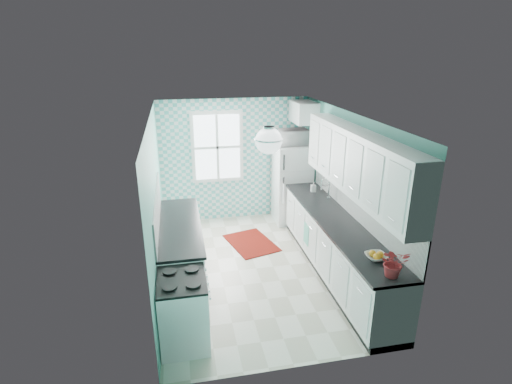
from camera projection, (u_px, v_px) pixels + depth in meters
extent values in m
cube|color=silver|center=(256.00, 269.00, 6.57)|extent=(3.00, 4.40, 0.02)
cube|color=white|center=(256.00, 116.00, 5.71)|extent=(3.00, 4.40, 0.02)
cube|color=#53A899|center=(235.00, 160.00, 8.18)|extent=(3.00, 0.02, 2.50)
cube|color=#53A899|center=(299.00, 272.00, 4.11)|extent=(3.00, 0.02, 2.50)
cube|color=#53A899|center=(155.00, 205.00, 5.86)|extent=(0.02, 4.40, 2.50)
cube|color=#53A899|center=(348.00, 191.00, 6.43)|extent=(0.02, 4.40, 2.50)
cube|color=#4FB8B4|center=(235.00, 160.00, 8.16)|extent=(3.00, 0.01, 2.50)
cube|color=white|center=(217.00, 147.00, 7.97)|extent=(1.04, 0.05, 1.44)
cube|color=white|center=(217.00, 147.00, 7.95)|extent=(0.90, 0.02, 1.30)
cube|color=white|center=(357.00, 203.00, 6.07)|extent=(0.02, 3.60, 0.51)
cube|color=white|center=(157.00, 210.00, 5.81)|extent=(0.02, 2.15, 0.51)
cube|color=white|center=(357.00, 163.00, 5.62)|extent=(0.33, 3.20, 0.90)
cube|color=white|center=(303.00, 112.00, 7.73)|extent=(0.40, 0.74, 0.40)
cylinder|color=silver|center=(269.00, 128.00, 4.98)|extent=(0.14, 0.14, 0.04)
cylinder|color=silver|center=(269.00, 134.00, 5.01)|extent=(0.02, 0.02, 0.12)
sphere|color=white|center=(269.00, 141.00, 5.04)|extent=(0.34, 0.34, 0.34)
cube|color=white|center=(336.00, 249.00, 6.27)|extent=(0.60, 3.60, 0.90)
cube|color=black|center=(337.00, 221.00, 6.11)|extent=(0.63, 3.60, 0.04)
cube|color=white|center=(181.00, 254.00, 6.12)|extent=(0.60, 2.15, 0.90)
cube|color=black|center=(180.00, 226.00, 5.96)|extent=(0.63, 2.15, 0.04)
cube|color=white|center=(292.00, 184.00, 8.14)|extent=(0.70, 0.67, 1.62)
cube|color=silver|center=(297.00, 171.00, 7.70)|extent=(0.69, 0.01, 0.02)
cube|color=silver|center=(284.00, 162.00, 7.56)|extent=(0.03, 0.03, 0.30)
cube|color=silver|center=(283.00, 190.00, 7.76)|extent=(0.03, 0.03, 0.54)
cube|color=white|center=(184.00, 310.00, 4.82)|extent=(0.57, 0.72, 0.85)
cube|color=black|center=(181.00, 280.00, 4.67)|extent=(0.57, 0.72, 0.03)
cube|color=black|center=(207.00, 304.00, 4.85)|extent=(0.01, 0.48, 0.29)
cube|color=silver|center=(319.00, 201.00, 6.90)|extent=(0.48, 0.40, 0.12)
cylinder|color=silver|center=(329.00, 190.00, 6.86)|extent=(0.02, 0.02, 0.30)
torus|color=silver|center=(326.00, 180.00, 6.78)|extent=(0.16, 0.02, 0.16)
cube|color=maroon|center=(251.00, 243.00, 7.41)|extent=(0.98, 1.20, 0.02)
cube|color=#58B496|center=(306.00, 234.00, 6.69)|extent=(0.07, 0.23, 0.35)
imported|color=white|center=(376.00, 257.00, 4.97)|extent=(0.27, 0.27, 0.07)
imported|color=#A21C1B|center=(394.00, 263.00, 4.56)|extent=(0.36, 0.32, 0.35)
imported|color=#A3B2C3|center=(313.00, 187.00, 7.27)|extent=(0.09, 0.09, 0.19)
imported|color=white|center=(293.00, 137.00, 7.81)|extent=(0.56, 0.39, 0.31)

